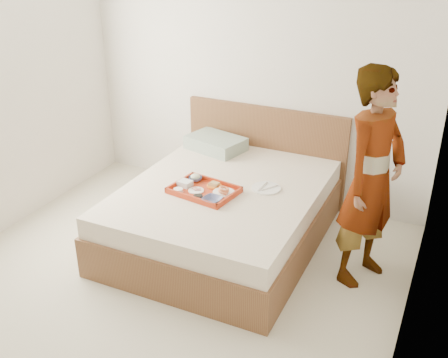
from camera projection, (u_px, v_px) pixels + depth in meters
ground at (149, 299)px, 3.95m from camera, size 3.50×4.00×0.01m
wall_back at (254, 69)px, 5.02m from camera, size 3.50×0.01×2.60m
wall_right at (422, 189)px, 2.71m from camera, size 0.01×4.00×2.60m
bed at (224, 213)px, 4.59m from camera, size 1.65×2.00×0.53m
headboard at (265, 152)px, 5.29m from camera, size 1.65×0.06×0.95m
pillow at (216, 143)px, 5.19m from camera, size 0.61×0.49×0.13m
tray at (204, 190)px, 4.36m from camera, size 0.58×0.46×0.05m
prawn_plate at (224, 193)px, 4.32m from camera, size 0.21×0.21×0.01m
navy_bowl_big at (212, 200)px, 4.18m from camera, size 0.17×0.17×0.04m
sauce_dish at (198, 197)px, 4.23m from camera, size 0.09×0.09×0.03m
meat_plate at (196, 191)px, 4.36m from camera, size 0.15×0.15×0.01m
bread_plate at (214, 186)px, 4.44m from camera, size 0.15×0.15×0.01m
salad_bowl at (195, 179)px, 4.53m from camera, size 0.13×0.13×0.04m
plastic_tub at (185, 183)px, 4.43m from camera, size 0.12×0.11×0.05m
cheese_round at (178, 190)px, 4.34m from camera, size 0.09×0.09×0.03m
dinner_plate at (266, 188)px, 4.43m from camera, size 0.32×0.32×0.01m
person at (372, 179)px, 3.87m from camera, size 0.61×0.72×1.69m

